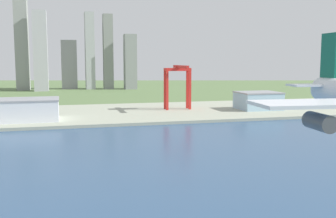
% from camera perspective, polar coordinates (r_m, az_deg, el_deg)
% --- Properties ---
extents(ground_plane, '(2400.00, 2400.00, 0.00)m').
position_cam_1_polar(ground_plane, '(192.36, -2.61, -8.25)').
color(ground_plane, '#597345').
extents(water_bay, '(840.00, 360.00, 0.15)m').
position_cam_1_polar(water_bay, '(137.16, 2.86, -14.59)').
color(water_bay, '#2D4C70').
rests_on(water_bay, ground).
extents(industrial_pier, '(840.00, 140.00, 2.50)m').
position_cam_1_polar(industrial_pier, '(376.77, -8.72, -0.63)').
color(industrial_pier, '#9EA38E').
rests_on(industrial_pier, ground).
extents(port_crane_red, '(25.26, 44.15, 42.91)m').
position_cam_1_polar(port_crane_red, '(390.93, 1.42, 4.45)').
color(port_crane_red, red).
rests_on(port_crane_red, industrial_pier).
extents(warehouse_main, '(58.36, 37.06, 17.26)m').
position_cam_1_polar(warehouse_main, '(341.31, -20.01, -0.08)').
color(warehouse_main, silver).
rests_on(warehouse_main, industrial_pier).
extents(warehouse_annex, '(39.45, 33.87, 17.02)m').
position_cam_1_polar(warehouse_annex, '(403.69, 12.61, 1.18)').
color(warehouse_annex, '#99BCD1').
rests_on(warehouse_annex, industrial_pier).
extents(distant_skyline, '(292.31, 72.97, 154.47)m').
position_cam_1_polar(distant_skyline, '(709.04, -15.95, 7.49)').
color(distant_skyline, '#A6A9AE').
rests_on(distant_skyline, ground).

